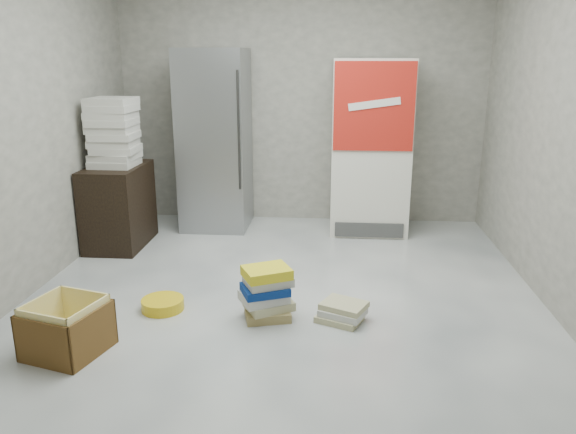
# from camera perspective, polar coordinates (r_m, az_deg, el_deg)

# --- Properties ---
(ground) EXTENTS (5.00, 5.00, 0.00)m
(ground) POSITION_cam_1_polar(r_m,az_deg,el_deg) (4.22, -0.83, -9.63)
(ground) COLOR silver
(ground) RESTS_ON ground
(room_shell) EXTENTS (4.04, 5.04, 2.82)m
(room_shell) POSITION_cam_1_polar(r_m,az_deg,el_deg) (3.80, -0.94, 15.60)
(room_shell) COLOR #A7A296
(room_shell) RESTS_ON ground
(steel_fridge) EXTENTS (0.70, 0.72, 1.90)m
(steel_fridge) POSITION_cam_1_polar(r_m,az_deg,el_deg) (6.11, -7.42, 7.72)
(steel_fridge) COLOR #A8ABB0
(steel_fridge) RESTS_ON ground
(coke_cooler) EXTENTS (0.80, 0.73, 1.80)m
(coke_cooler) POSITION_cam_1_polar(r_m,az_deg,el_deg) (5.99, 8.35, 7.07)
(coke_cooler) COLOR silver
(coke_cooler) RESTS_ON ground
(wood_shelf) EXTENTS (0.50, 0.80, 0.80)m
(wood_shelf) POSITION_cam_1_polar(r_m,az_deg,el_deg) (5.77, -16.81, 1.07)
(wood_shelf) COLOR black
(wood_shelf) RESTS_ON ground
(supply_box_stack) EXTENTS (0.44, 0.43, 0.65)m
(supply_box_stack) POSITION_cam_1_polar(r_m,az_deg,el_deg) (5.63, -17.32, 8.21)
(supply_box_stack) COLOR beige
(supply_box_stack) RESTS_ON wood_shelf
(phonebook_stack_main) EXTENTS (0.43, 0.39, 0.39)m
(phonebook_stack_main) POSITION_cam_1_polar(r_m,az_deg,el_deg) (4.05, -2.18, -7.69)
(phonebook_stack_main) COLOR #97834D
(phonebook_stack_main) RESTS_ON ground
(phonebook_stack_side) EXTENTS (0.40, 0.35, 0.14)m
(phonebook_stack_side) POSITION_cam_1_polar(r_m,az_deg,el_deg) (4.08, 5.51, -9.57)
(phonebook_stack_side) COLOR tan
(phonebook_stack_side) RESTS_ON ground
(cardboard_box) EXTENTS (0.54, 0.54, 0.35)m
(cardboard_box) POSITION_cam_1_polar(r_m,az_deg,el_deg) (3.90, -21.53, -10.76)
(cardboard_box) COLOR yellow
(cardboard_box) RESTS_ON ground
(bucket_lid) EXTENTS (0.33, 0.33, 0.08)m
(bucket_lid) POSITION_cam_1_polar(r_m,az_deg,el_deg) (4.34, -12.61, -8.65)
(bucket_lid) COLOR gold
(bucket_lid) RESTS_ON ground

